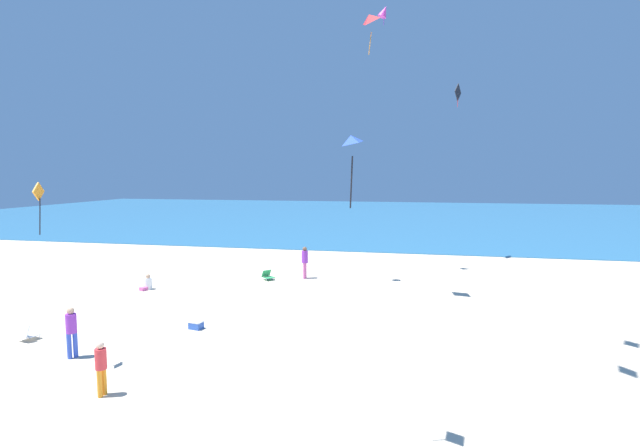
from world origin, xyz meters
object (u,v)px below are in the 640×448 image
Objects in this scene: person_1 at (305,260)px; cooler_box at (196,325)px; kite_red at (369,18)px; kite_magenta at (384,12)px; person_2 at (101,365)px; person_0 at (71,329)px; beach_chair_mid_beach at (268,276)px; person_3 at (147,284)px; kite_black at (458,92)px; beach_chair_far_left at (27,333)px; kite_blue at (351,141)px; kite_orange at (39,195)px.

cooler_box is at bearing -103.86° from person_1.
kite_magenta is at bearing 88.67° from kite_red.
person_2 is 16.50m from kite_red.
person_0 reaches higher than cooler_box.
beach_chair_mid_beach is at bearing -149.36° from kite_magenta.
person_1 is 7.96m from person_3.
beach_chair_mid_beach is at bearing 144.79° from person_3.
person_3 is (-5.03, -3.22, 0.05)m from beach_chair_mid_beach.
kite_black is at bearing 70.63° from person_2.
person_3 is (-2.57, 8.23, -0.63)m from person_0.
person_0 is 0.92× the size of person_1.
cooler_box is 14.24m from kite_red.
kite_red is (10.53, 7.72, 11.84)m from beach_chair_far_left.
kite_magenta reaches higher than beach_chair_mid_beach.
kite_black is at bearing 149.85° from person_3.
person_1 is 12.22m from kite_red.
person_0 is 16.26m from kite_red.
kite_orange is (-9.00, 2.15, -1.21)m from kite_blue.
person_0 is 12.94m from person_1.
kite_black reaches higher than beach_chair_mid_beach.
kite_magenta is (10.67, 13.81, 14.03)m from beach_chair_far_left.
cooler_box is 9.14m from person_1.
kite_black is (3.49, 22.85, 4.48)m from kite_blue.
kite_red is at bearing 44.30° from cooler_box.
kite_blue is (6.48, -14.49, 5.98)m from beach_chair_mid_beach.
beach_chair_far_left is 5.67m from kite_orange.
person_3 reaches higher than cooler_box.
kite_red reaches higher than kite_blue.
kite_magenta reaches higher than person_0.
kite_orange is (2.51, -1.87, 4.73)m from beach_chair_far_left.
person_2 reaches higher than beach_chair_far_left.
kite_magenta reaches higher than kite_red.
kite_orange reaches higher than person_1.
beach_chair_mid_beach is at bearing 78.47° from kite_orange.
kite_black is at bearing 81.33° from kite_blue.
kite_orange is at bearing -120.64° from cooler_box.
beach_chair_mid_beach is 11.74m from person_0.
beach_chair_far_left is 5.50m from cooler_box.
kite_red reaches higher than person_2.
kite_blue reaches higher than person_3.
person_2 is 22.27m from kite_magenta.
beach_chair_far_left is 17.62m from kite_red.
person_0 is 10.82m from kite_blue.
beach_chair_mid_beach is 13.37m from kite_red.
beach_chair_mid_beach is at bearing -139.99° from kite_black.
kite_magenta is at bearing 62.51° from kite_orange.
kite_black is at bearing 77.87° from beach_chair_mid_beach.
kite_blue reaches higher than kite_orange.
kite_magenta is at bearing 92.68° from kite_blue.
cooler_box is at bearing -135.70° from kite_red.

